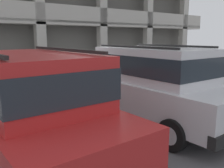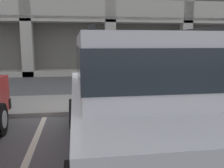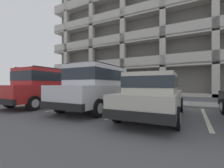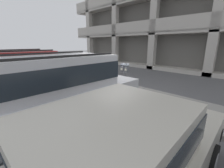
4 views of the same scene
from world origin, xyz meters
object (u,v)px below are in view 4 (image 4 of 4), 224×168
Objects in this scene: red_sedan at (17,74)px; parking_meter_near at (125,73)px; silver_suv at (59,89)px; dark_hatchback at (120,156)px.

red_sedan is 4.38m from parking_meter_near.
silver_suv reaches higher than dark_hatchback.
silver_suv reaches higher than parking_meter_near.
silver_suv is at bearing 168.92° from dark_hatchback.
red_sedan is 1.06× the size of dark_hatchback.
dark_hatchback is at bearing -9.89° from silver_suv.
red_sedan reaches higher than parking_meter_near.
silver_suv and red_sedan have the same top height.
parking_meter_near is (0.11, 2.57, 0.11)m from silver_suv.
parking_meter_near is (-2.50, 3.01, 0.38)m from dark_hatchback.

